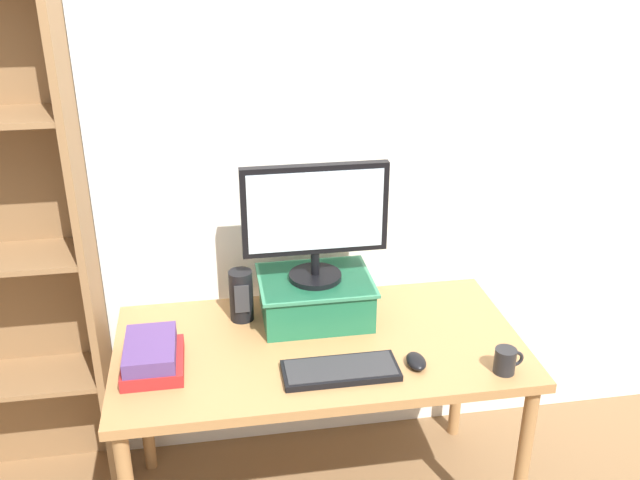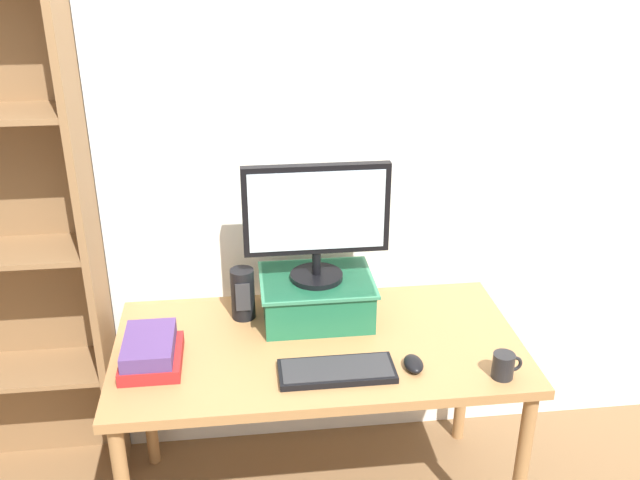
# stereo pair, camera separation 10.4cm
# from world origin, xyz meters

# --- Properties ---
(back_wall) EXTENTS (7.00, 0.08, 2.60)m
(back_wall) POSITION_xyz_m (0.00, 0.48, 1.30)
(back_wall) COLOR silver
(back_wall) RESTS_ON ground_plane
(desk) EXTENTS (1.45, 0.75, 0.76)m
(desk) POSITION_xyz_m (0.00, 0.00, 0.68)
(desk) COLOR #9E7042
(desk) RESTS_ON ground_plane
(riser_box) EXTENTS (0.42, 0.34, 0.16)m
(riser_box) POSITION_xyz_m (0.02, 0.18, 0.84)
(riser_box) COLOR #1E6642
(riser_box) RESTS_ON desk
(computer_monitor) EXTENTS (0.53, 0.20, 0.44)m
(computer_monitor) POSITION_xyz_m (0.02, 0.18, 1.17)
(computer_monitor) COLOR black
(computer_monitor) RESTS_ON riser_box
(keyboard) EXTENTS (0.39, 0.16, 0.02)m
(keyboard) POSITION_xyz_m (0.04, -0.20, 0.77)
(keyboard) COLOR black
(keyboard) RESTS_ON desk
(computer_mouse) EXTENTS (0.06, 0.10, 0.04)m
(computer_mouse) POSITION_xyz_m (0.30, -0.20, 0.78)
(computer_mouse) COLOR black
(computer_mouse) RESTS_ON desk
(book_stack) EXTENTS (0.20, 0.26, 0.10)m
(book_stack) POSITION_xyz_m (-0.58, -0.06, 0.81)
(book_stack) COLOR maroon
(book_stack) RESTS_ON desk
(coffee_mug) EXTENTS (0.10, 0.07, 0.09)m
(coffee_mug) POSITION_xyz_m (0.58, -0.28, 0.80)
(coffee_mug) COLOR black
(coffee_mug) RESTS_ON desk
(desk_speaker) EXTENTS (0.09, 0.09, 0.20)m
(desk_speaker) POSITION_xyz_m (-0.26, 0.21, 0.86)
(desk_speaker) COLOR black
(desk_speaker) RESTS_ON desk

